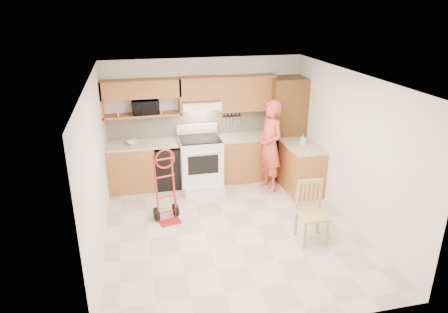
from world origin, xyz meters
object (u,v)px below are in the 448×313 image
object	(u,v)px
person	(270,146)
dining_chair	(313,213)
microwave	(145,107)
range	(201,159)
hand_truck	(167,189)

from	to	relation	value
person	dining_chair	distance (m)	1.98
dining_chair	microwave	bearing A→B (deg)	132.87
microwave	dining_chair	xyz separation A→B (m)	(2.34, -2.68, -1.15)
microwave	person	distance (m)	2.52
microwave	range	world-z (taller)	microwave
range	person	size ratio (longest dim) A/B	0.67
range	person	world-z (taller)	person
hand_truck	dining_chair	xyz separation A→B (m)	(2.13, -1.12, -0.11)
range	hand_truck	bearing A→B (deg)	-122.99
hand_truck	microwave	bearing A→B (deg)	84.33
microwave	dining_chair	size ratio (longest dim) A/B	0.51
microwave	person	bearing A→B (deg)	-23.41
hand_truck	person	bearing A→B (deg)	8.11
range	hand_truck	world-z (taller)	range
person	dining_chair	bearing A→B (deg)	-10.50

